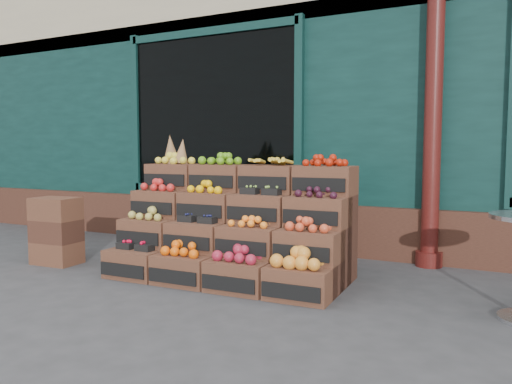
% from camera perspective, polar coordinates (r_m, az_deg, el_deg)
% --- Properties ---
extents(ground, '(60.00, 60.00, 0.00)m').
position_cam_1_polar(ground, '(4.18, -1.92, -12.55)').
color(ground, '#39393B').
rests_on(ground, ground).
extents(shop_facade, '(12.00, 6.24, 4.80)m').
position_cam_1_polar(shop_facade, '(8.89, 14.44, 12.13)').
color(shop_facade, '#0D2C28').
rests_on(shop_facade, ground).
extents(crate_display, '(2.29, 1.16, 1.41)m').
position_cam_1_polar(crate_display, '(4.94, -2.53, -4.61)').
color(crate_display, '#553121').
rests_on(crate_display, ground).
extents(spare_crates, '(0.50, 0.36, 0.73)m').
position_cam_1_polar(spare_crates, '(5.89, -21.86, -4.14)').
color(spare_crates, '#553121').
rests_on(spare_crates, ground).
extents(shopkeeper, '(0.78, 0.52, 2.13)m').
position_cam_1_polar(shopkeeper, '(7.11, -0.59, 3.37)').
color(shopkeeper, '#14461D').
rests_on(shopkeeper, ground).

